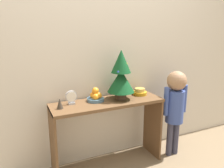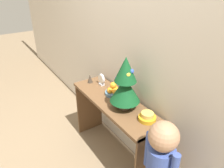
% 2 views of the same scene
% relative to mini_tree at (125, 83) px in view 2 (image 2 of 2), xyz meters
% --- Properties ---
extents(ground_plane, '(12.00, 12.00, 0.00)m').
position_rel_mini_tree_xyz_m(ground_plane, '(-0.15, -0.19, -0.94)').
color(ground_plane, '#7A664C').
extents(back_wall, '(7.00, 0.05, 2.50)m').
position_rel_mini_tree_xyz_m(back_wall, '(-0.15, 0.21, 0.31)').
color(back_wall, beige).
rests_on(back_wall, ground_plane).
extents(console_table, '(1.09, 0.35, 0.69)m').
position_rel_mini_tree_xyz_m(console_table, '(-0.15, -0.01, -0.41)').
color(console_table, brown).
rests_on(console_table, ground_plane).
extents(mini_tree, '(0.27, 0.27, 0.49)m').
position_rel_mini_tree_xyz_m(mini_tree, '(0.00, 0.00, 0.00)').
color(mini_tree, '#4C3828').
rests_on(mini_tree, console_table).
extents(fruit_bowl, '(0.16, 0.16, 0.14)m').
position_rel_mini_tree_xyz_m(fruit_bowl, '(-0.25, 0.04, -0.20)').
color(fruit_bowl, '#476B84').
rests_on(fruit_bowl, console_table).
extents(singing_bowl, '(0.15, 0.15, 0.07)m').
position_rel_mini_tree_xyz_m(singing_bowl, '(0.25, 0.05, -0.22)').
color(singing_bowl, '#B78419').
rests_on(singing_bowl, console_table).
extents(desk_clock, '(0.11, 0.04, 0.13)m').
position_rel_mini_tree_xyz_m(desk_clock, '(-0.49, 0.05, -0.18)').
color(desk_clock, '#B2B2B7').
rests_on(desk_clock, console_table).
extents(figurine, '(0.06, 0.06, 0.09)m').
position_rel_mini_tree_xyz_m(figurine, '(-0.61, -0.02, -0.20)').
color(figurine, '#382D23').
rests_on(figurine, console_table).
extents(child_figure, '(0.30, 0.20, 0.95)m').
position_rel_mini_tree_xyz_m(child_figure, '(0.59, -0.12, -0.32)').
color(child_figure, '#38384C').
rests_on(child_figure, ground_plane).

